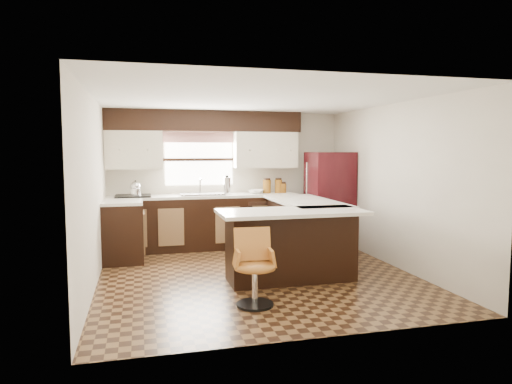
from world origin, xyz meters
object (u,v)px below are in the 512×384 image
object	(u,v)px
refrigerator	(329,200)
bar_chair	(255,268)
peninsula_long	(303,232)
peninsula_return	(291,247)

from	to	relation	value
refrigerator	bar_chair	distance (m)	3.42
peninsula_long	bar_chair	world-z (taller)	peninsula_long
peninsula_long	peninsula_return	xyz separation A→B (m)	(-0.53, -0.97, 0.00)
peninsula_return	refrigerator	size ratio (longest dim) A/B	0.98
refrigerator	peninsula_return	bearing A→B (deg)	-125.96
bar_chair	peninsula_return	bearing A→B (deg)	54.98
refrigerator	peninsula_long	bearing A→B (deg)	-133.02
refrigerator	bar_chair	xyz separation A→B (m)	(-2.05, -2.71, -0.42)
peninsula_return	peninsula_long	bearing A→B (deg)	61.70
peninsula_long	refrigerator	size ratio (longest dim) A/B	1.16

